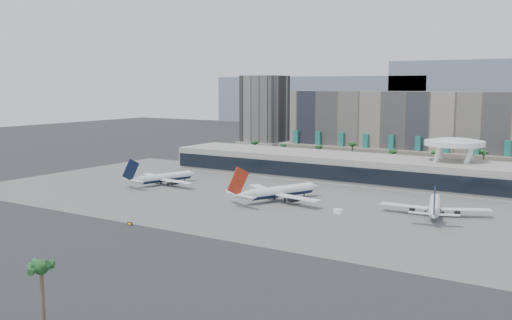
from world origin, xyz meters
The scene contains 14 objects.
ground centered at (0.00, 0.00, 0.00)m, with size 900.00×900.00×0.00m, color #232326.
apron_pad centered at (0.00, 55.00, 0.03)m, with size 260.00×130.00×0.06m, color #5B5B59.
hotel centered at (10.00, 174.41, 16.81)m, with size 140.00×30.00×42.00m.
office_tower centered at (-95.00, 200.00, 22.94)m, with size 30.00×30.00×52.00m.
terminal centered at (0.00, 109.84, 6.52)m, with size 170.00×32.50×14.50m.
saucer_structure centered at (55.00, 116.00, 18.45)m, with size 26.00×26.00×21.89m.
palm_row centered at (7.00, 145.00, 10.50)m, with size 157.80×2.80×13.10m.
airliner_left centered at (-59.31, 51.85, 3.42)m, with size 36.93×38.27×13.56m.
airliner_centre centered at (3.89, 48.08, 3.88)m, with size 40.55×41.77×15.38m.
airliner_right centered at (63.14, 55.56, 3.42)m, with size 37.12×38.54×13.54m.
service_vehicle_a centered at (-21.17, 51.56, 0.94)m, with size 3.84×1.88×1.88m, color white.
service_vehicle_b centered at (33.22, 40.74, 0.85)m, with size 3.30×1.89×1.70m, color white.
taxiway_sign centered at (-17.76, -11.42, 0.51)m, with size 2.26×0.51×1.02m.
near_palm_b centered at (29.87, -81.01, 11.99)m, with size 6.00×6.00×14.90m.
Camera 1 is at (114.76, -143.49, 45.78)m, focal length 40.00 mm.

